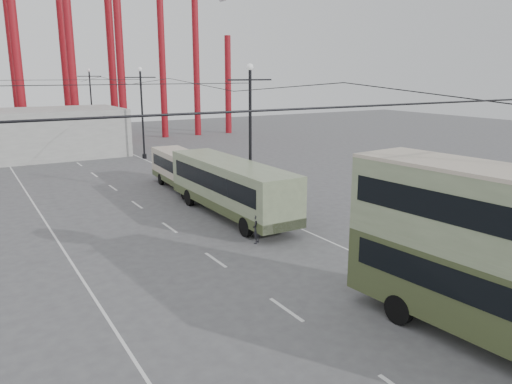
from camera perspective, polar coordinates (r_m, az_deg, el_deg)
ground at (r=17.31m, az=14.21°, el=-17.26°), size 160.00×160.00×0.00m
road_markings at (r=32.77m, az=-11.98°, el=-2.28°), size 12.52×120.00×0.01m
lamp_post_mid at (r=32.96m, az=-0.67°, el=6.39°), size 3.20×0.44×9.32m
lamp_post_far at (r=53.05m, az=-12.87°, el=8.73°), size 3.20×0.44×9.32m
lamp_post_distant at (r=74.23m, az=-18.30°, el=9.65°), size 3.20×0.44×9.32m
fairground_shed at (r=57.81m, az=-26.02°, el=5.91°), size 22.00×10.00×5.00m
double_decker_bus at (r=17.40m, az=27.11°, el=-6.33°), size 3.73×11.10×5.85m
single_decker_green at (r=30.92m, az=-2.93°, el=0.73°), size 2.79×12.08×3.42m
single_decker_cream at (r=38.40m, az=-8.29°, el=2.58°), size 2.74×9.12×2.80m
pedestrian at (r=26.12m, az=0.05°, el=-4.24°), size 0.68×0.67×1.57m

